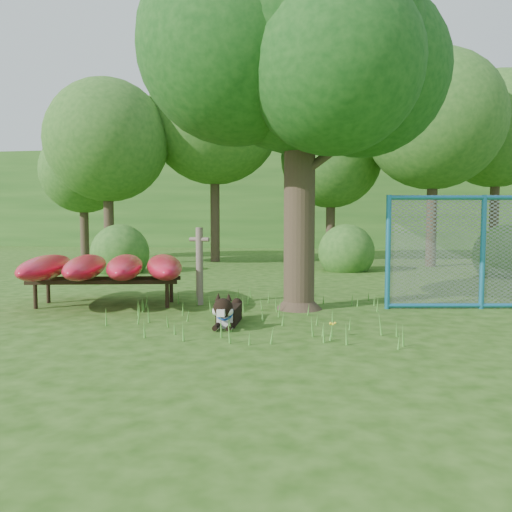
# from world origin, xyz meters

# --- Properties ---
(ground) EXTENTS (80.00, 80.00, 0.00)m
(ground) POSITION_xyz_m (0.00, 0.00, 0.00)
(ground) COLOR #1F440D
(ground) RESTS_ON ground
(oak_tree) EXTENTS (5.46, 4.75, 7.00)m
(oak_tree) POSITION_xyz_m (0.86, 1.81, 4.67)
(oak_tree) COLOR #35281D
(oak_tree) RESTS_ON ground
(wooden_post) EXTENTS (0.41, 0.16, 1.48)m
(wooden_post) POSITION_xyz_m (-1.00, 1.96, 0.78)
(wooden_post) COLOR brown
(wooden_post) RESTS_ON ground
(kayak_rack) EXTENTS (3.63, 3.24, 0.95)m
(kayak_rack) POSITION_xyz_m (-2.75, 1.65, 0.73)
(kayak_rack) COLOR black
(kayak_rack) RESTS_ON ground
(husky_dog) EXTENTS (0.32, 1.25, 0.56)m
(husky_dog) POSITION_xyz_m (-0.09, 0.16, 0.20)
(husky_dog) COLOR black
(husky_dog) RESTS_ON ground
(fence_section) EXTENTS (3.51, 0.62, 3.44)m
(fence_section) POSITION_xyz_m (4.20, 2.28, 1.04)
(fence_section) COLOR teal
(fence_section) RESTS_ON ground
(wildflower_clump) EXTENTS (0.10, 0.10, 0.21)m
(wildflower_clump) POSITION_xyz_m (1.49, -0.38, 0.17)
(wildflower_clump) COLOR #4D9631
(wildflower_clump) RESTS_ON ground
(bg_tree_a) EXTENTS (4.40, 4.40, 6.70)m
(bg_tree_a) POSITION_xyz_m (-6.50, 10.00, 4.48)
(bg_tree_a) COLOR #35281D
(bg_tree_a) RESTS_ON ground
(bg_tree_b) EXTENTS (5.20, 5.20, 8.22)m
(bg_tree_b) POSITION_xyz_m (-3.00, 12.00, 5.61)
(bg_tree_b) COLOR #35281D
(bg_tree_b) RESTS_ON ground
(bg_tree_c) EXTENTS (4.00, 4.00, 6.12)m
(bg_tree_c) POSITION_xyz_m (1.50, 13.00, 4.11)
(bg_tree_c) COLOR #35281D
(bg_tree_c) RESTS_ON ground
(bg_tree_d) EXTENTS (4.80, 4.80, 7.50)m
(bg_tree_d) POSITION_xyz_m (5.00, 11.00, 5.08)
(bg_tree_d) COLOR #35281D
(bg_tree_d) RESTS_ON ground
(bg_tree_e) EXTENTS (4.60, 4.60, 7.55)m
(bg_tree_e) POSITION_xyz_m (8.00, 14.00, 5.23)
(bg_tree_e) COLOR #35281D
(bg_tree_e) RESTS_ON ground
(bg_tree_f) EXTENTS (3.60, 3.60, 5.55)m
(bg_tree_f) POSITION_xyz_m (-9.00, 13.00, 3.73)
(bg_tree_f) COLOR #35281D
(bg_tree_f) RESTS_ON ground
(shrub_left) EXTENTS (1.80, 1.80, 1.80)m
(shrub_left) POSITION_xyz_m (-5.00, 7.50, 0.00)
(shrub_left) COLOR #29591D
(shrub_left) RESTS_ON ground
(shrub_right) EXTENTS (1.80, 1.80, 1.80)m
(shrub_right) POSITION_xyz_m (6.50, 8.00, 0.00)
(shrub_right) COLOR #29591D
(shrub_right) RESTS_ON ground
(shrub_mid) EXTENTS (1.80, 1.80, 1.80)m
(shrub_mid) POSITION_xyz_m (2.00, 9.00, 0.00)
(shrub_mid) COLOR #29591D
(shrub_mid) RESTS_ON ground
(wooded_hillside) EXTENTS (80.00, 12.00, 6.00)m
(wooded_hillside) POSITION_xyz_m (0.00, 28.00, 3.00)
(wooded_hillside) COLOR #29591D
(wooded_hillside) RESTS_ON ground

